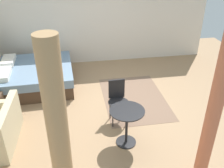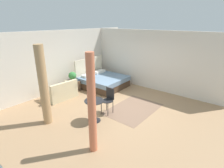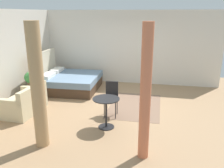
% 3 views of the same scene
% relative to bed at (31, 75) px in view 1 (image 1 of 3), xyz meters
% --- Properties ---
extents(ground_plane, '(8.26, 9.69, 0.02)m').
position_rel_bed_xyz_m(ground_plane, '(-1.25, -2.02, -0.32)').
color(ground_plane, '#9E7A56').
extents(wall_right, '(0.12, 6.69, 2.78)m').
position_rel_bed_xyz_m(wall_right, '(1.38, -2.02, 1.08)').
color(wall_right, silver).
rests_on(wall_right, ground).
extents(area_rug, '(2.18, 1.47, 0.01)m').
position_rel_bed_xyz_m(area_rug, '(-1.07, -2.52, -0.31)').
color(area_rug, '#7F604C').
rests_on(area_rug, ground).
extents(bed, '(2.00, 2.05, 1.36)m').
position_rel_bed_xyz_m(bed, '(0.00, 0.00, 0.00)').
color(bed, '#473323').
rests_on(bed, ground).
extents(balcony_table, '(0.64, 0.64, 0.74)m').
position_rel_bed_xyz_m(balcony_table, '(-2.60, -1.99, 0.21)').
color(balcony_table, black).
rests_on(balcony_table, ground).
extents(cafe_chair_near_window, '(0.44, 0.44, 0.92)m').
position_rel_bed_xyz_m(cafe_chair_near_window, '(-1.85, -1.96, 0.25)').
color(cafe_chair_near_window, black).
rests_on(cafe_chair_near_window, ground).
extents(curtain_left, '(0.20, 0.20, 2.54)m').
position_rel_bed_xyz_m(curtain_left, '(-3.63, -2.96, 0.96)').
color(curtain_left, '#D1704C').
rests_on(curtain_left, ground).
extents(curtain_right, '(0.27, 0.27, 2.54)m').
position_rel_bed_xyz_m(curtain_right, '(-3.63, -0.86, 0.96)').
color(curtain_right, tan).
rests_on(curtain_right, ground).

